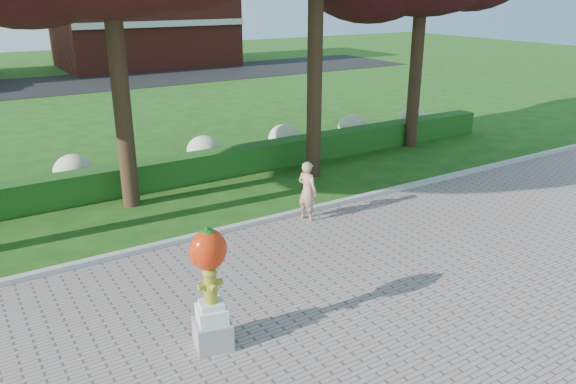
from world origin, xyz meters
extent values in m
plane|color=#1C4711|center=(0.00, 0.00, 0.00)|extent=(100.00, 100.00, 0.00)
cube|color=#ADADA5|center=(0.00, 3.00, 0.07)|extent=(40.00, 0.18, 0.15)
cube|color=#184614|center=(0.00, 7.00, 0.40)|extent=(24.00, 0.70, 0.80)
ellipsoid|color=beige|center=(-3.00, 8.00, 0.55)|extent=(1.10, 1.10, 0.99)
ellipsoid|color=beige|center=(1.00, 8.00, 0.55)|extent=(1.10, 1.10, 0.99)
ellipsoid|color=beige|center=(4.00, 8.00, 0.55)|extent=(1.10, 1.10, 0.99)
ellipsoid|color=beige|center=(7.00, 8.00, 0.55)|extent=(1.10, 1.10, 0.99)
ellipsoid|color=beige|center=(10.00, 8.00, 0.55)|extent=(1.10, 1.10, 0.99)
cube|color=black|center=(0.00, 28.00, 0.01)|extent=(50.00, 8.00, 0.02)
cube|color=maroon|center=(8.00, 34.00, 3.20)|extent=(12.00, 8.00, 6.40)
cylinder|color=black|center=(-2.00, 6.00, 3.08)|extent=(0.44, 0.44, 6.16)
cylinder|color=black|center=(3.50, 5.50, 3.64)|extent=(0.44, 0.44, 7.28)
cylinder|color=black|center=(8.50, 6.50, 2.94)|extent=(0.44, 0.44, 5.88)
cube|color=gray|center=(-2.86, -0.93, 0.27)|extent=(0.66, 0.66, 0.45)
cube|color=silver|center=(-2.86, -0.93, 0.62)|extent=(0.54, 0.54, 0.25)
cube|color=silver|center=(-2.86, -0.93, 0.79)|extent=(0.43, 0.43, 0.09)
cylinder|color=olive|center=(-2.86, -0.93, 1.09)|extent=(0.20, 0.20, 0.50)
ellipsoid|color=olive|center=(-2.86, -0.93, 1.34)|extent=(0.23, 0.23, 0.16)
cylinder|color=olive|center=(-3.00, -0.93, 1.14)|extent=(0.11, 0.10, 0.10)
cylinder|color=olive|center=(-2.71, -0.93, 1.14)|extent=(0.11, 0.10, 0.10)
cylinder|color=olive|center=(-2.86, -1.07, 1.14)|extent=(0.11, 0.11, 0.11)
cylinder|color=olive|center=(-2.86, -0.93, 1.41)|extent=(0.07, 0.07, 0.05)
ellipsoid|color=red|center=(-2.86, -0.93, 1.73)|extent=(0.57, 0.51, 0.65)
ellipsoid|color=red|center=(-3.02, -0.93, 1.71)|extent=(0.28, 0.28, 0.42)
ellipsoid|color=red|center=(-2.69, -0.93, 1.71)|extent=(0.28, 0.28, 0.42)
cylinder|color=#145613|center=(-2.86, -0.93, 2.05)|extent=(0.09, 0.09, 0.11)
ellipsoid|color=#145613|center=(-2.86, -0.93, 2.02)|extent=(0.22, 0.22, 0.07)
imported|color=tan|center=(1.32, 2.60, 0.78)|extent=(0.50, 0.62, 1.49)
camera|label=1|loc=(-5.88, -7.99, 5.39)|focal=35.00mm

